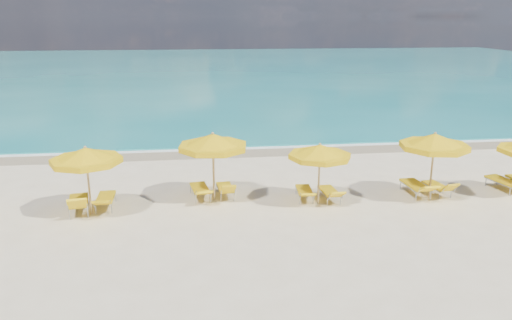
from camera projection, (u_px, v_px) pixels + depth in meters
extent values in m
plane|color=beige|center=(261.00, 202.00, 18.46)|extent=(120.00, 120.00, 0.00)
cube|color=#167C7C|center=(211.00, 70.00, 64.22)|extent=(120.00, 80.00, 0.30)
cube|color=tan|center=(242.00, 151.00, 25.51)|extent=(120.00, 2.60, 0.01)
cube|color=white|center=(240.00, 147.00, 26.27)|extent=(120.00, 1.20, 0.03)
cube|color=white|center=(141.00, 117.00, 33.95)|extent=(14.00, 0.36, 0.05)
cube|color=white|center=(317.00, 98.00, 42.29)|extent=(18.00, 0.30, 0.05)
cylinder|color=tan|center=(89.00, 182.00, 17.03)|extent=(0.07, 0.07, 2.35)
cone|color=yellow|center=(86.00, 154.00, 16.75)|extent=(2.50, 2.50, 0.47)
cylinder|color=yellow|center=(86.00, 161.00, 16.82)|extent=(2.52, 2.52, 0.19)
sphere|color=tan|center=(85.00, 147.00, 16.69)|extent=(0.10, 0.10, 0.10)
cylinder|color=tan|center=(214.00, 168.00, 18.37)|extent=(0.08, 0.08, 2.49)
cone|color=yellow|center=(213.00, 140.00, 18.08)|extent=(3.12, 3.12, 0.50)
cylinder|color=yellow|center=(213.00, 147.00, 18.15)|extent=(3.15, 3.15, 0.20)
sphere|color=tan|center=(213.00, 134.00, 18.01)|extent=(0.11, 0.11, 0.11)
cylinder|color=tan|center=(319.00, 175.00, 18.02)|extent=(0.07, 0.07, 2.20)
cone|color=yellow|center=(320.00, 150.00, 17.76)|extent=(2.35, 2.35, 0.44)
cylinder|color=yellow|center=(320.00, 156.00, 17.82)|extent=(2.37, 2.37, 0.18)
sphere|color=tan|center=(320.00, 144.00, 17.70)|extent=(0.10, 0.10, 0.10)
cylinder|color=tan|center=(432.00, 167.00, 18.54)|extent=(0.08, 0.08, 2.46)
cone|color=yellow|center=(435.00, 140.00, 18.26)|extent=(2.98, 2.98, 0.49)
cylinder|color=yellow|center=(434.00, 146.00, 18.32)|extent=(3.01, 3.01, 0.20)
sphere|color=tan|center=(435.00, 133.00, 18.19)|extent=(0.11, 0.11, 0.11)
cube|color=yellow|center=(79.00, 201.00, 17.48)|extent=(0.88, 1.50, 0.09)
cube|color=yellow|center=(77.00, 204.00, 16.55)|extent=(0.72, 0.65, 0.52)
cube|color=yellow|center=(106.00, 197.00, 17.88)|extent=(0.61, 1.31, 0.08)
cube|color=yellow|center=(102.00, 203.00, 16.97)|extent=(0.59, 0.59, 0.35)
cube|color=yellow|center=(200.00, 188.00, 18.85)|extent=(0.78, 1.38, 0.08)
cube|color=yellow|center=(204.00, 193.00, 17.96)|extent=(0.67, 0.68, 0.32)
cube|color=yellow|center=(225.00, 187.00, 19.00)|extent=(0.63, 1.24, 0.07)
cube|color=yellow|center=(228.00, 189.00, 18.19)|extent=(0.57, 0.50, 0.45)
cube|color=yellow|center=(304.00, 190.00, 18.73)|extent=(0.61, 1.22, 0.07)
cube|color=yellow|center=(308.00, 195.00, 17.88)|extent=(0.57, 0.58, 0.29)
cube|color=yellow|center=(329.00, 191.00, 18.64)|extent=(0.61, 1.23, 0.07)
cube|color=yellow|center=(337.00, 195.00, 17.81)|extent=(0.57, 0.55, 0.36)
cube|color=yellow|center=(415.00, 185.00, 19.14)|extent=(0.70, 1.43, 0.09)
cube|color=yellow|center=(428.00, 189.00, 18.17)|extent=(0.66, 0.65, 0.40)
cube|color=yellow|center=(436.00, 185.00, 19.24)|extent=(0.71, 1.25, 0.07)
cube|color=yellow|center=(450.00, 187.00, 18.46)|extent=(0.59, 0.54, 0.42)
cube|color=yellow|center=(503.00, 180.00, 19.67)|extent=(0.87, 1.46, 0.08)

